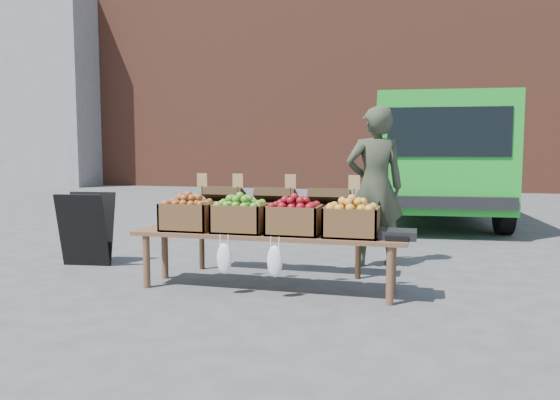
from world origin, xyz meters
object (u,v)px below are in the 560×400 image
(crate_green_apples, at_px, (351,222))
(crate_russet_pears, at_px, (240,218))
(display_bench, at_px, (267,262))
(crate_red_apples, at_px, (294,220))
(vendor, at_px, (375,187))
(back_table, at_px, (277,228))
(crate_golden_apples, at_px, (189,216))
(chalkboard_sign, at_px, (86,229))
(weighing_scale, at_px, (398,234))
(delivery_van, at_px, (431,162))

(crate_green_apples, bearing_deg, crate_russet_pears, 180.00)
(display_bench, distance_m, crate_red_apples, 0.51)
(vendor, xyz_separation_m, back_table, (-1.01, -0.70, -0.42))
(display_bench, bearing_deg, crate_golden_apples, 180.00)
(chalkboard_sign, bearing_deg, crate_green_apples, -17.01)
(back_table, distance_m, weighing_scale, 1.53)
(vendor, distance_m, crate_green_apples, 1.44)
(vendor, height_order, crate_golden_apples, vendor)
(delivery_van, distance_m, chalkboard_sign, 6.69)
(vendor, height_order, weighing_scale, vendor)
(vendor, bearing_deg, delivery_van, -117.11)
(crate_golden_apples, xyz_separation_m, crate_red_apples, (1.10, 0.00, 0.00))
(display_bench, distance_m, crate_green_apples, 0.93)
(chalkboard_sign, xyz_separation_m, crate_russet_pears, (2.13, -0.57, 0.27))
(crate_golden_apples, distance_m, crate_russet_pears, 0.55)
(crate_red_apples, height_order, weighing_scale, crate_red_apples)
(delivery_van, xyz_separation_m, vendor, (-0.69, -4.46, -0.19))
(crate_russet_pears, bearing_deg, crate_golden_apples, 180.00)
(delivery_van, xyz_separation_m, weighing_scale, (-0.35, -5.87, -0.53))
(chalkboard_sign, height_order, back_table, back_table)
(crate_green_apples, distance_m, weighing_scale, 0.44)
(chalkboard_sign, bearing_deg, delivery_van, 45.87)
(chalkboard_sign, distance_m, crate_green_apples, 3.29)
(crate_golden_apples, height_order, weighing_scale, crate_golden_apples)
(crate_red_apples, bearing_deg, delivery_van, 77.28)
(back_table, bearing_deg, crate_golden_apples, -135.49)
(weighing_scale, bearing_deg, crate_red_apples, 180.00)
(vendor, xyz_separation_m, crate_russet_pears, (-1.19, -1.42, -0.23))
(crate_russet_pears, height_order, weighing_scale, crate_russet_pears)
(vendor, bearing_deg, chalkboard_sign, -3.96)
(back_table, xyz_separation_m, display_bench, (0.09, -0.72, -0.24))
(crate_golden_apples, bearing_deg, display_bench, 0.00)
(display_bench, distance_m, weighing_scale, 1.29)
(crate_golden_apples, bearing_deg, chalkboard_sign, 160.30)
(back_table, distance_m, crate_russet_pears, 0.77)
(chalkboard_sign, relative_size, crate_russet_pears, 1.76)
(vendor, height_order, chalkboard_sign, vendor)
(display_bench, bearing_deg, vendor, 57.20)
(vendor, distance_m, crate_golden_apples, 2.26)
(crate_russet_pears, relative_size, crate_green_apples, 1.00)
(back_table, relative_size, crate_golden_apples, 4.20)
(chalkboard_sign, relative_size, back_table, 0.42)
(crate_green_apples, height_order, weighing_scale, crate_green_apples)
(crate_golden_apples, bearing_deg, crate_green_apples, 0.00)
(crate_red_apples, distance_m, crate_green_apples, 0.55)
(delivery_van, xyz_separation_m, crate_green_apples, (-0.78, -5.87, -0.43))
(crate_russet_pears, height_order, crate_green_apples, same)
(crate_golden_apples, relative_size, weighing_scale, 1.47)
(vendor, bearing_deg, weighing_scale, 84.94)
(delivery_van, bearing_deg, vendor, -103.79)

